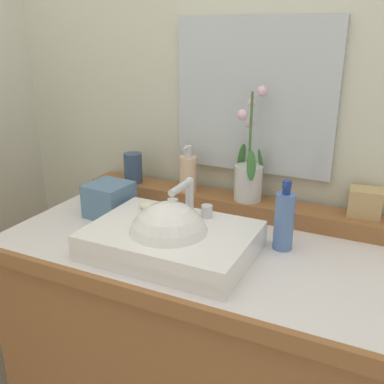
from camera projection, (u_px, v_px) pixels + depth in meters
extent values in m
cube|color=beige|center=(253.00, 95.00, 1.52)|extent=(2.62, 0.20, 2.49)
cube|color=brown|center=(201.00, 365.00, 1.45)|extent=(1.12, 0.59, 0.84)
cube|color=silver|center=(202.00, 245.00, 1.30)|extent=(1.15, 0.62, 0.04)
cube|color=brown|center=(147.00, 299.00, 1.04)|extent=(1.15, 0.02, 0.04)
cube|color=brown|center=(232.00, 204.00, 1.49)|extent=(1.08, 0.11, 0.05)
cube|color=white|center=(172.00, 240.00, 1.21)|extent=(0.44, 0.32, 0.07)
sphere|color=white|center=(169.00, 242.00, 1.19)|extent=(0.22, 0.22, 0.22)
cylinder|color=silver|center=(190.00, 198.00, 1.27)|extent=(0.02, 0.02, 0.10)
cylinder|color=silver|center=(181.00, 187.00, 1.21)|extent=(0.02, 0.11, 0.02)
sphere|color=silver|center=(190.00, 181.00, 1.26)|extent=(0.03, 0.03, 0.03)
cylinder|color=silver|center=(173.00, 205.00, 1.31)|extent=(0.03, 0.03, 0.04)
cylinder|color=silver|center=(207.00, 211.00, 1.26)|extent=(0.03, 0.03, 0.04)
ellipsoid|color=beige|center=(150.00, 206.00, 1.32)|extent=(0.07, 0.04, 0.02)
cylinder|color=silver|center=(248.00, 183.00, 1.43)|extent=(0.09, 0.09, 0.12)
cylinder|color=tan|center=(249.00, 168.00, 1.42)|extent=(0.08, 0.08, 0.01)
cylinder|color=#476B38|center=(251.00, 130.00, 1.37)|extent=(0.01, 0.01, 0.23)
ellipsoid|color=#387033|center=(251.00, 166.00, 1.36)|extent=(0.04, 0.04, 0.09)
ellipsoid|color=#387033|center=(261.00, 160.00, 1.42)|extent=(0.04, 0.04, 0.08)
ellipsoid|color=#387033|center=(242.00, 157.00, 1.45)|extent=(0.04, 0.04, 0.10)
sphere|color=beige|center=(250.00, 124.00, 1.39)|extent=(0.02, 0.02, 0.02)
sphere|color=beige|center=(242.00, 115.00, 1.36)|extent=(0.03, 0.03, 0.03)
sphere|color=beige|center=(252.00, 102.00, 1.36)|extent=(0.02, 0.02, 0.02)
sphere|color=beige|center=(262.00, 91.00, 1.34)|extent=(0.03, 0.03, 0.03)
cylinder|color=beige|center=(188.00, 174.00, 1.51)|extent=(0.06, 0.06, 0.12)
cylinder|color=silver|center=(188.00, 154.00, 1.49)|extent=(0.02, 0.02, 0.02)
cylinder|color=silver|center=(188.00, 149.00, 1.48)|extent=(0.03, 0.03, 0.02)
cylinder|color=silver|center=(186.00, 149.00, 1.47)|extent=(0.01, 0.03, 0.01)
cylinder|color=#344A68|center=(133.00, 168.00, 1.60)|extent=(0.07, 0.07, 0.11)
cube|color=tan|center=(365.00, 203.00, 1.31)|extent=(0.10, 0.08, 0.09)
cylinder|color=#5275AF|center=(284.00, 222.00, 1.22)|extent=(0.05, 0.05, 0.16)
cylinder|color=navy|center=(286.00, 191.00, 1.19)|extent=(0.02, 0.02, 0.02)
cylinder|color=navy|center=(287.00, 184.00, 1.18)|extent=(0.02, 0.02, 0.02)
cylinder|color=navy|center=(286.00, 184.00, 1.16)|extent=(0.01, 0.03, 0.01)
cube|color=slate|center=(109.00, 200.00, 1.45)|extent=(0.14, 0.14, 0.11)
cube|color=silver|center=(254.00, 97.00, 1.40)|extent=(0.53, 0.02, 0.49)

